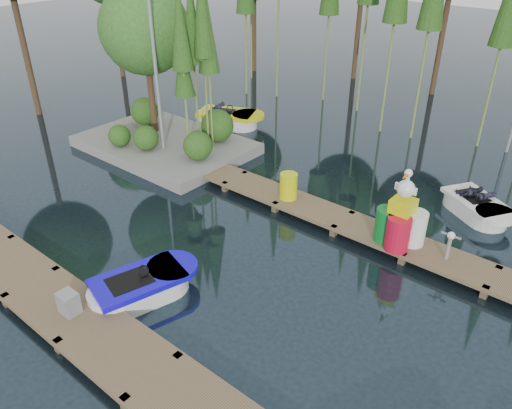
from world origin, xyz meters
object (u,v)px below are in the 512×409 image
Objects in this scene: boat_blue at (142,287)px; yellow_barrel at (289,186)px; boat_yellow_far at (228,119)px; island at (158,62)px; utility_cabinet at (69,303)px; drum_cluster at (400,223)px.

yellow_barrel is at bearing 104.73° from boat_blue.
boat_yellow_far reaches higher than yellow_barrel.
island is 4.20m from boat_yellow_far.
island reaches higher than boat_yellow_far.
yellow_barrel reaches higher than utility_cabinet.
utility_cabinet is at bearing -66.86° from boat_yellow_far.
boat_blue is 10.96m from boat_yellow_far.
utility_cabinet is 7.03m from yellow_barrel.
drum_cluster is (4.22, 6.84, 0.37)m from utility_cabinet.
utility_cabinet is (5.79, -7.79, -2.63)m from island.
island is at bearing 151.16° from boat_blue.
island is at bearing 126.61° from utility_cabinet.
boat_blue is 0.89× the size of boat_yellow_far.
drum_cluster reaches higher than boat_blue.
yellow_barrel is 3.62m from drum_cluster.
yellow_barrel is (6.40, -0.79, -2.49)m from island.
island reaches higher than boat_blue.
island is at bearing 172.96° from yellow_barrel.
boat_yellow_far reaches higher than boat_blue.
boat_blue is at bearing -45.02° from island.
yellow_barrel is (0.14, 5.47, 0.44)m from boat_blue.
boat_yellow_far is (-5.82, 9.29, 0.05)m from boat_blue.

